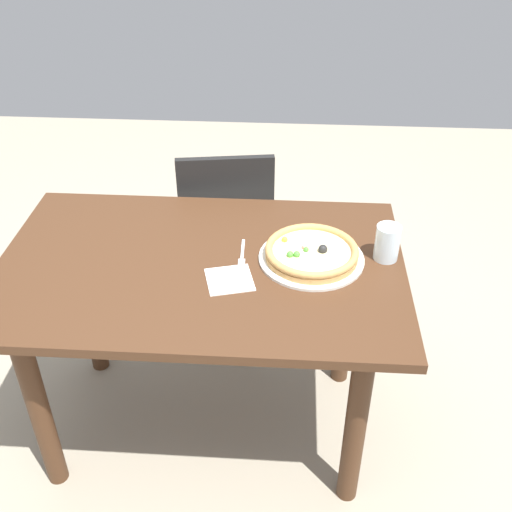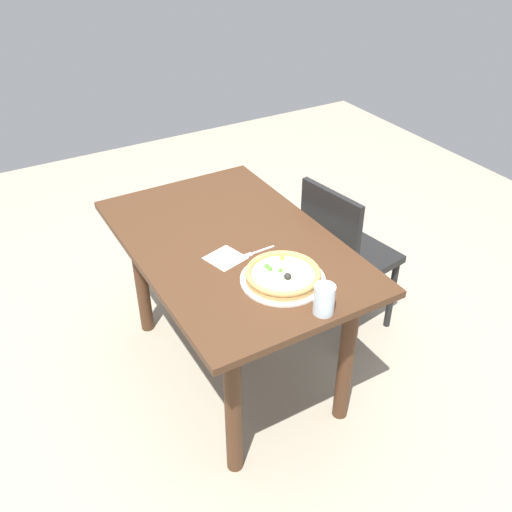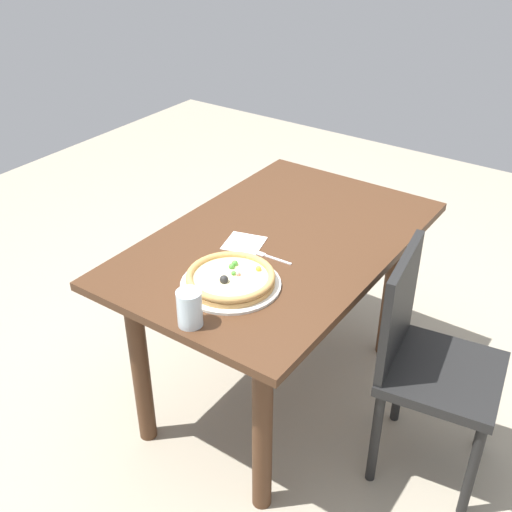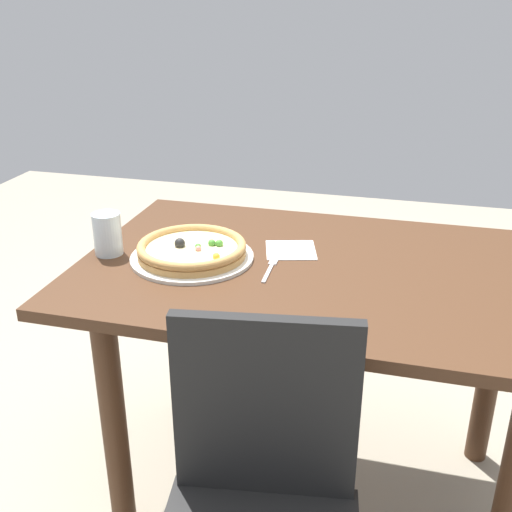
% 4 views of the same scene
% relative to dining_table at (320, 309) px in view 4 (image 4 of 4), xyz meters
% --- Properties ---
extents(ground_plane, '(6.00, 6.00, 0.00)m').
position_rel_dining_table_xyz_m(ground_plane, '(0.00, 0.00, -0.64)').
color(ground_plane, '#9E937F').
extents(dining_table, '(1.31, 0.84, 0.77)m').
position_rel_dining_table_xyz_m(dining_table, '(0.00, 0.00, 0.00)').
color(dining_table, '#472B19').
rests_on(dining_table, ground).
extents(plate, '(0.34, 0.34, 0.01)m').
position_rel_dining_table_xyz_m(plate, '(-0.36, -0.04, 0.13)').
color(plate, silver).
rests_on(plate, dining_table).
extents(pizza, '(0.30, 0.30, 0.05)m').
position_rel_dining_table_xyz_m(pizza, '(-0.36, -0.04, 0.16)').
color(pizza, tan).
rests_on(pizza, plate).
extents(fork, '(0.02, 0.17, 0.00)m').
position_rel_dining_table_xyz_m(fork, '(-0.13, -0.04, 0.13)').
color(fork, silver).
rests_on(fork, dining_table).
extents(drinking_glass, '(0.08, 0.08, 0.12)m').
position_rel_dining_table_xyz_m(drinking_glass, '(-0.60, -0.06, 0.19)').
color(drinking_glass, silver).
rests_on(drinking_glass, dining_table).
extents(napkin, '(0.17, 0.17, 0.00)m').
position_rel_dining_table_xyz_m(napkin, '(-0.10, 0.09, 0.13)').
color(napkin, white).
rests_on(napkin, dining_table).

